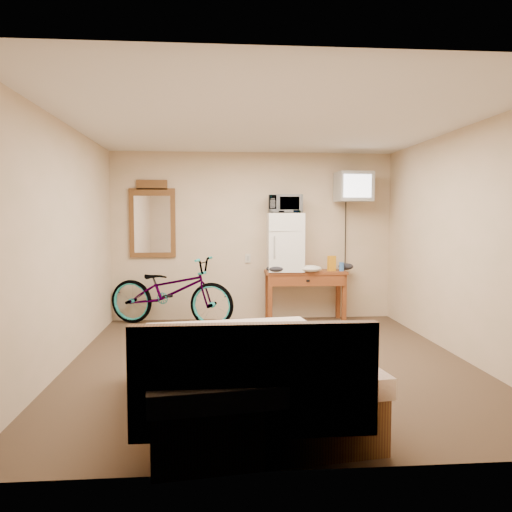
# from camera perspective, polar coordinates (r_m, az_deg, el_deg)

# --- Properties ---
(room) EXTENTS (4.60, 4.64, 2.50)m
(room) POSITION_cam_1_polar(r_m,az_deg,el_deg) (5.22, 1.57, 1.33)
(room) COLOR #3E2B1F
(room) RESTS_ON ground
(desk) EXTENTS (1.19, 0.48, 0.75)m
(desk) POSITION_cam_1_polar(r_m,az_deg,el_deg) (7.36, 5.69, -2.78)
(desk) COLOR brown
(desk) RESTS_ON floor
(mini_fridge) EXTENTS (0.53, 0.52, 0.85)m
(mini_fridge) POSITION_cam_1_polar(r_m,az_deg,el_deg) (7.31, 3.34, 1.59)
(mini_fridge) COLOR white
(mini_fridge) RESTS_ON desk
(microwave) EXTENTS (0.50, 0.36, 0.27)m
(microwave) POSITION_cam_1_polar(r_m,az_deg,el_deg) (7.31, 3.36, 5.96)
(microwave) COLOR white
(microwave) RESTS_ON mini_fridge
(snack_bag) EXTENTS (0.13, 0.10, 0.22)m
(snack_bag) POSITION_cam_1_polar(r_m,az_deg,el_deg) (7.41, 8.64, -0.83)
(snack_bag) COLOR orange
(snack_bag) RESTS_ON desk
(blue_cup) EXTENTS (0.07, 0.07, 0.13)m
(blue_cup) POSITION_cam_1_polar(r_m,az_deg,el_deg) (7.43, 9.75, -1.20)
(blue_cup) COLOR #396FC4
(blue_cup) RESTS_ON desk
(cloth_cream) EXTENTS (0.32, 0.25, 0.10)m
(cloth_cream) POSITION_cam_1_polar(r_m,az_deg,el_deg) (7.21, 6.26, -1.45)
(cloth_cream) COLOR silver
(cloth_cream) RESTS_ON desk
(cloth_dark_a) EXTENTS (0.27, 0.21, 0.10)m
(cloth_dark_a) POSITION_cam_1_polar(r_m,az_deg,el_deg) (7.15, 2.27, -1.46)
(cloth_dark_a) COLOR black
(cloth_dark_a) RESTS_ON desk
(cloth_dark_b) EXTENTS (0.23, 0.18, 0.10)m
(cloth_dark_b) POSITION_cam_1_polar(r_m,az_deg,el_deg) (7.58, 10.24, -1.19)
(cloth_dark_b) COLOR black
(cloth_dark_b) RESTS_ON desk
(crt_television) EXTENTS (0.51, 0.60, 0.43)m
(crt_television) POSITION_cam_1_polar(r_m,az_deg,el_deg) (7.49, 11.08, 7.76)
(crt_television) COLOR black
(crt_television) RESTS_ON room
(wall_mirror) EXTENTS (0.67, 0.04, 1.14)m
(wall_mirror) POSITION_cam_1_polar(r_m,az_deg,el_deg) (7.51, -11.75, 4.04)
(wall_mirror) COLOR brown
(wall_mirror) RESTS_ON room
(bicycle) EXTENTS (1.97, 1.21, 0.98)m
(bicycle) POSITION_cam_1_polar(r_m,az_deg,el_deg) (7.21, -9.68, -3.96)
(bicycle) COLOR black
(bicycle) RESTS_ON floor
(bed) EXTENTS (1.80, 2.23, 0.90)m
(bed) POSITION_cam_1_polar(r_m,az_deg,el_deg) (4.01, -1.18, -13.54)
(bed) COLOR brown
(bed) RESTS_ON floor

